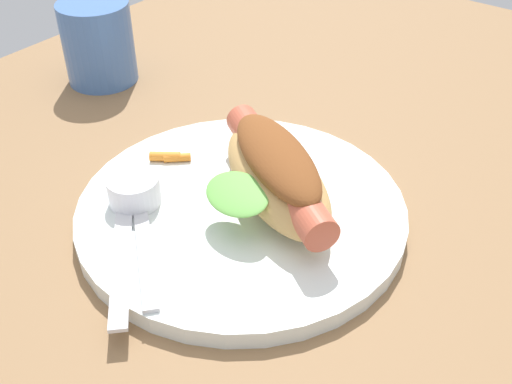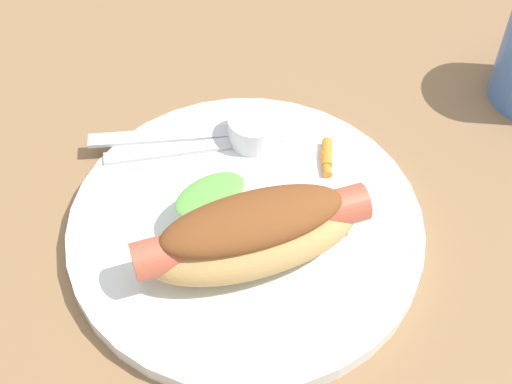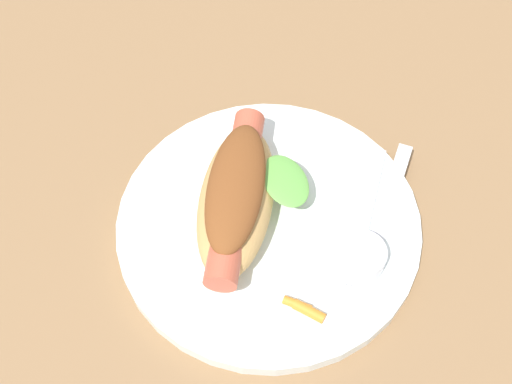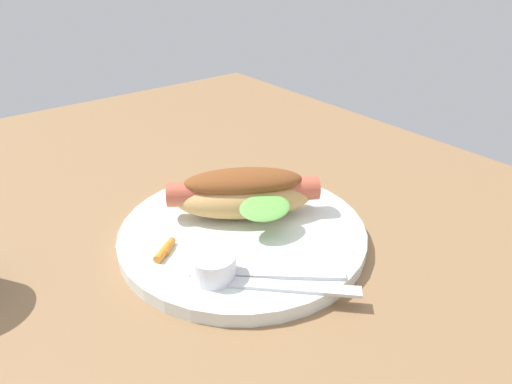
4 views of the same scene
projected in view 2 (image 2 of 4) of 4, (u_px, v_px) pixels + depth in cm
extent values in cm
cube|color=olive|center=(275.00, 261.00, 61.62)|extent=(120.00, 90.00, 1.80)
cylinder|color=white|center=(242.00, 233.00, 61.28)|extent=(28.68, 28.68, 1.60)
ellipsoid|color=tan|center=(253.00, 237.00, 57.17)|extent=(14.54, 17.62, 4.64)
cylinder|color=#C1563D|center=(252.00, 231.00, 56.54)|extent=(12.14, 16.94, 2.95)
ellipsoid|color=brown|center=(252.00, 220.00, 55.50)|extent=(11.79, 14.61, 2.78)
ellipsoid|color=#6BB74C|center=(210.00, 194.00, 58.59)|extent=(5.42, 6.69, 1.62)
cylinder|color=white|center=(254.00, 129.00, 65.69)|extent=(4.56, 4.56, 2.56)
cube|color=silver|center=(176.00, 150.00, 65.57)|extent=(8.99, 10.25, 0.40)
cube|color=silver|center=(266.00, 142.00, 66.15)|extent=(2.30, 2.63, 0.40)
cube|color=silver|center=(265.00, 139.00, 66.43)|extent=(2.30, 2.63, 0.40)
cube|color=silver|center=(265.00, 135.00, 66.70)|extent=(2.30, 2.63, 0.40)
cube|color=silver|center=(174.00, 135.00, 66.70)|extent=(11.61, 11.60, 0.36)
cylinder|color=orange|center=(327.00, 153.00, 65.00)|extent=(2.44, 2.89, 0.92)
cylinder|color=orange|center=(326.00, 164.00, 64.33)|extent=(2.32, 2.39, 0.78)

